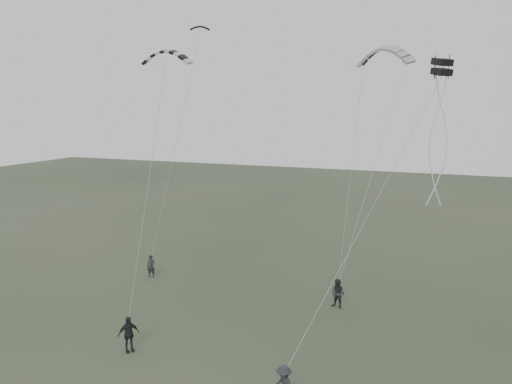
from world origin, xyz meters
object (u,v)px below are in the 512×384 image
at_px(kite_dark_small, 200,27).
at_px(kite_box, 442,67).
at_px(flyer_right, 338,294).
at_px(flyer_left, 151,266).
at_px(kite_striped, 166,51).
at_px(kite_pale_large, 385,48).
at_px(flyer_center, 128,334).

xyz_separation_m(kite_dark_small, kite_box, (16.38, -7.51, -3.73)).
distance_m(flyer_right, kite_dark_small, 20.53).
bearing_deg(kite_box, flyer_left, 131.72).
bearing_deg(kite_box, kite_striped, 137.83).
relative_size(flyer_right, kite_pale_large, 0.46).
xyz_separation_m(flyer_left, flyer_right, (13.00, -0.56, 0.08)).
xyz_separation_m(flyer_center, kite_striped, (-1.93, 7.30, 13.77)).
bearing_deg(flyer_right, kite_pale_large, 91.56).
relative_size(flyer_left, kite_pale_large, 0.41).
height_order(flyer_center, kite_box, kite_box).
height_order(kite_pale_large, kite_striped, kite_pale_large).
xyz_separation_m(flyer_left, flyer_center, (4.87, -9.36, 0.10)).
relative_size(flyer_right, kite_box, 2.29).
height_order(kite_dark_small, kite_box, kite_dark_small).
distance_m(flyer_left, kite_dark_small, 17.04).
height_order(kite_pale_large, kite_box, kite_pale_large).
xyz_separation_m(flyer_right, kite_dark_small, (-11.44, 5.36, 16.19)).
xyz_separation_m(kite_pale_large, kite_box, (3.59, -7.58, -1.75)).
relative_size(kite_striped, kite_box, 3.86).
xyz_separation_m(flyer_right, kite_pale_large, (1.35, 5.43, 14.21)).
bearing_deg(flyer_center, flyer_left, 64.08).
bearing_deg(flyer_left, flyer_right, -21.23).
relative_size(flyer_left, kite_box, 2.08).
bearing_deg(kite_striped, flyer_right, -2.74).
bearing_deg(flyer_right, flyer_left, -166.95).
bearing_deg(flyer_center, flyer_right, -6.13).
relative_size(flyer_left, kite_striped, 0.54).
xyz_separation_m(flyer_left, kite_striped, (2.94, -2.06, 13.87)).
height_order(flyer_left, kite_striped, kite_striped).
height_order(flyer_left, kite_dark_small, kite_dark_small).
distance_m(kite_striped, kite_box, 15.07).
bearing_deg(flyer_right, kite_dark_small, 170.38).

